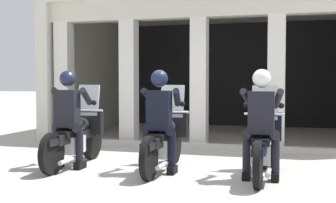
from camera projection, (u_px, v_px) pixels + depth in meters
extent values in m
plane|color=#A8A59E|center=(203.00, 143.00, 10.15)|extent=(80.00, 80.00, 0.00)
cube|color=black|center=(230.00, 75.00, 14.21)|extent=(7.49, 0.24, 3.21)
cube|color=beige|center=(200.00, 8.00, 9.65)|extent=(7.49, 0.36, 0.44)
cube|color=beige|center=(217.00, 9.00, 11.81)|extent=(7.49, 5.23, 0.16)
cube|color=beige|center=(91.00, 74.00, 12.88)|extent=(0.30, 5.23, 3.21)
cube|color=silver|center=(64.00, 82.00, 10.60)|extent=(0.35, 0.36, 2.77)
cube|color=silver|center=(129.00, 82.00, 10.16)|extent=(0.35, 0.36, 2.77)
cube|color=silver|center=(199.00, 82.00, 9.72)|extent=(0.35, 0.36, 2.77)
cube|color=silver|center=(276.00, 82.00, 9.28)|extent=(0.35, 0.36, 2.77)
cube|color=#B7B5AD|center=(194.00, 146.00, 9.31)|extent=(7.09, 0.24, 0.12)
cylinder|color=black|center=(92.00, 142.00, 8.11)|extent=(0.09, 0.64, 0.64)
cylinder|color=black|center=(52.00, 154.00, 6.77)|extent=(0.09, 0.64, 0.64)
cube|color=black|center=(92.00, 130.00, 8.10)|extent=(0.14, 0.44, 0.08)
cube|color=silver|center=(72.00, 145.00, 7.39)|extent=(0.28, 0.44, 0.28)
cube|color=black|center=(74.00, 136.00, 7.43)|extent=(0.18, 1.24, 0.16)
ellipsoid|color=black|center=(80.00, 124.00, 7.63)|extent=(0.26, 0.48, 0.22)
cube|color=black|center=(68.00, 133.00, 7.26)|extent=(0.24, 0.52, 0.10)
cube|color=black|center=(54.00, 142.00, 6.82)|extent=(0.16, 0.48, 0.10)
cylinder|color=silver|center=(90.00, 129.00, 8.04)|extent=(0.05, 0.24, 0.53)
cube|color=black|center=(89.00, 121.00, 7.98)|extent=(0.52, 0.16, 0.44)
sphere|color=silver|center=(91.00, 120.00, 8.07)|extent=(0.18, 0.18, 0.18)
cube|color=silver|center=(88.00, 100.00, 7.94)|extent=(0.40, 0.14, 0.54)
cylinder|color=silver|center=(86.00, 110.00, 7.87)|extent=(0.62, 0.04, 0.04)
cylinder|color=silver|center=(69.00, 160.00, 7.03)|extent=(0.07, 0.55, 0.07)
cube|color=black|center=(67.00, 109.00, 7.22)|extent=(0.36, 0.22, 0.60)
cube|color=black|center=(71.00, 107.00, 7.33)|extent=(0.05, 0.02, 0.32)
sphere|color=tan|center=(68.00, 80.00, 7.21)|extent=(0.21, 0.21, 0.21)
sphere|color=#191E38|center=(68.00, 79.00, 7.21)|extent=(0.26, 0.26, 0.26)
cylinder|color=black|center=(76.00, 128.00, 7.21)|extent=(0.26, 0.29, 0.17)
cylinder|color=black|center=(80.00, 145.00, 7.21)|extent=(0.12, 0.12, 0.53)
cube|color=black|center=(80.00, 165.00, 7.23)|extent=(0.11, 0.26, 0.12)
cylinder|color=black|center=(60.00, 128.00, 7.29)|extent=(0.26, 0.29, 0.17)
cylinder|color=black|center=(57.00, 144.00, 7.32)|extent=(0.12, 0.12, 0.53)
cube|color=black|center=(58.00, 164.00, 7.34)|extent=(0.11, 0.26, 0.12)
cylinder|color=black|center=(86.00, 97.00, 7.37)|extent=(0.19, 0.48, 0.31)
sphere|color=black|center=(94.00, 103.00, 7.57)|extent=(0.09, 0.09, 0.09)
cylinder|color=black|center=(62.00, 96.00, 7.49)|extent=(0.19, 0.48, 0.31)
sphere|color=black|center=(66.00, 102.00, 7.71)|extent=(0.09, 0.09, 0.09)
cylinder|color=black|center=(174.00, 145.00, 7.73)|extent=(0.09, 0.64, 0.64)
cylinder|color=black|center=(149.00, 158.00, 6.38)|extent=(0.09, 0.64, 0.64)
cube|color=black|center=(174.00, 133.00, 7.72)|extent=(0.14, 0.44, 0.08)
cube|color=silver|center=(162.00, 148.00, 7.00)|extent=(0.28, 0.44, 0.28)
cube|color=black|center=(163.00, 139.00, 7.05)|extent=(0.18, 1.24, 0.16)
ellipsoid|color=#1E2338|center=(167.00, 127.00, 7.25)|extent=(0.26, 0.48, 0.22)
cube|color=black|center=(159.00, 136.00, 6.87)|extent=(0.24, 0.52, 0.10)
cube|color=black|center=(150.00, 145.00, 6.43)|extent=(0.16, 0.48, 0.10)
cylinder|color=silver|center=(173.00, 131.00, 7.66)|extent=(0.05, 0.24, 0.53)
cube|color=black|center=(173.00, 123.00, 7.59)|extent=(0.52, 0.16, 0.44)
sphere|color=silver|center=(174.00, 122.00, 7.69)|extent=(0.18, 0.18, 0.18)
cube|color=silver|center=(172.00, 101.00, 7.56)|extent=(0.40, 0.14, 0.54)
cylinder|color=silver|center=(171.00, 112.00, 7.49)|extent=(0.62, 0.04, 0.04)
cylinder|color=silver|center=(163.00, 165.00, 6.64)|extent=(0.07, 0.55, 0.07)
cube|color=black|center=(159.00, 110.00, 6.83)|extent=(0.36, 0.22, 0.60)
cube|color=black|center=(161.00, 109.00, 6.95)|extent=(0.05, 0.02, 0.32)
sphere|color=tan|center=(159.00, 80.00, 6.83)|extent=(0.21, 0.21, 0.21)
sphere|color=#191E38|center=(159.00, 78.00, 6.83)|extent=(0.26, 0.26, 0.26)
cylinder|color=black|center=(168.00, 131.00, 6.83)|extent=(0.26, 0.29, 0.17)
cylinder|color=black|center=(172.00, 149.00, 6.82)|extent=(0.12, 0.12, 0.53)
cube|color=black|center=(172.00, 170.00, 6.85)|extent=(0.11, 0.26, 0.12)
cylinder|color=black|center=(151.00, 130.00, 6.90)|extent=(0.26, 0.29, 0.17)
cylinder|color=black|center=(147.00, 148.00, 6.93)|extent=(0.12, 0.12, 0.53)
cube|color=black|center=(147.00, 169.00, 6.96)|extent=(0.11, 0.26, 0.12)
cylinder|color=black|center=(177.00, 97.00, 6.98)|extent=(0.19, 0.48, 0.31)
sphere|color=black|center=(183.00, 104.00, 7.18)|extent=(0.09, 0.09, 0.09)
cylinder|color=black|center=(150.00, 97.00, 7.10)|extent=(0.19, 0.48, 0.31)
sphere|color=black|center=(152.00, 103.00, 7.32)|extent=(0.09, 0.09, 0.09)
cylinder|color=black|center=(265.00, 149.00, 7.23)|extent=(0.09, 0.64, 0.64)
cylinder|color=black|center=(258.00, 165.00, 5.89)|extent=(0.09, 0.64, 0.64)
cube|color=black|center=(265.00, 136.00, 7.22)|extent=(0.14, 0.44, 0.08)
cube|color=silver|center=(262.00, 153.00, 6.51)|extent=(0.28, 0.44, 0.28)
cube|color=black|center=(262.00, 144.00, 6.55)|extent=(0.18, 1.24, 0.16)
ellipsoid|color=black|center=(263.00, 130.00, 6.75)|extent=(0.26, 0.48, 0.22)
cube|color=black|center=(261.00, 141.00, 6.38)|extent=(0.24, 0.52, 0.10)
cube|color=black|center=(258.00, 151.00, 5.94)|extent=(0.16, 0.48, 0.10)
cylinder|color=silver|center=(265.00, 135.00, 7.16)|extent=(0.05, 0.24, 0.53)
cube|color=black|center=(265.00, 126.00, 7.10)|extent=(0.52, 0.16, 0.44)
sphere|color=silver|center=(265.00, 124.00, 7.19)|extent=(0.18, 0.18, 0.18)
cube|color=silver|center=(265.00, 103.00, 7.06)|extent=(0.40, 0.14, 0.54)
cylinder|color=silver|center=(264.00, 114.00, 6.99)|extent=(0.62, 0.04, 0.04)
cylinder|color=silver|center=(269.00, 172.00, 6.15)|extent=(0.07, 0.55, 0.07)
cube|color=black|center=(261.00, 113.00, 6.34)|extent=(0.36, 0.22, 0.60)
cube|color=#14193F|center=(262.00, 111.00, 6.45)|extent=(0.05, 0.02, 0.32)
sphere|color=tan|center=(262.00, 80.00, 6.33)|extent=(0.21, 0.21, 0.21)
sphere|color=silver|center=(262.00, 78.00, 6.33)|extent=(0.26, 0.26, 0.26)
cylinder|color=black|center=(271.00, 135.00, 6.33)|extent=(0.26, 0.29, 0.17)
cylinder|color=black|center=(275.00, 154.00, 6.33)|extent=(0.12, 0.12, 0.53)
cube|color=black|center=(275.00, 177.00, 6.35)|extent=(0.11, 0.26, 0.12)
cylinder|color=black|center=(251.00, 134.00, 6.41)|extent=(0.26, 0.29, 0.17)
cylinder|color=black|center=(247.00, 153.00, 6.44)|extent=(0.12, 0.12, 0.53)
cube|color=black|center=(247.00, 175.00, 6.46)|extent=(0.11, 0.26, 0.12)
cylinder|color=black|center=(278.00, 99.00, 6.49)|extent=(0.19, 0.48, 0.31)
sphere|color=black|center=(281.00, 106.00, 6.69)|extent=(0.09, 0.09, 0.09)
cylinder|color=black|center=(247.00, 98.00, 6.61)|extent=(0.19, 0.48, 0.31)
sphere|color=black|center=(246.00, 105.00, 6.83)|extent=(0.09, 0.09, 0.09)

